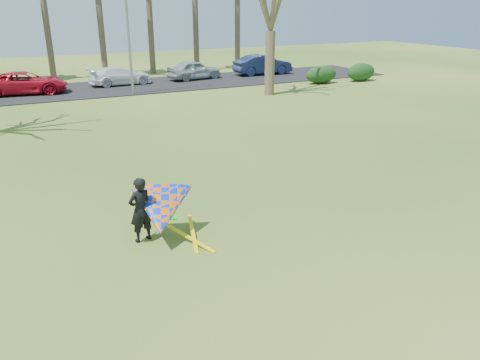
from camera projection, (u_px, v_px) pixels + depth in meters
name	position (u px, v px, depth m)	size (l,w,h in m)	color
ground	(276.00, 248.00, 11.46)	(100.00, 100.00, 0.00)	#1D5412
parking_strip	(94.00, 89.00, 32.43)	(46.00, 7.00, 0.06)	black
streetlight	(130.00, 23.00, 29.23)	(2.28, 0.18, 8.00)	gray
hedge_near	(321.00, 75.00, 34.70)	(2.59, 1.17, 1.29)	#143513
hedge_far	(361.00, 72.00, 35.78)	(2.45, 1.15, 1.36)	#133614
car_2	(26.00, 83.00, 30.38)	(2.35, 5.10, 1.42)	#B60E21
car_3	(120.00, 76.00, 33.81)	(1.81, 4.45, 1.29)	white
car_4	(194.00, 70.00, 36.22)	(1.70, 4.23, 1.44)	#A2A9AF
car_5	(263.00, 65.00, 38.67)	(1.68, 4.82, 1.59)	#172047
kite_flyer	(159.00, 210.00, 11.51)	(2.13, 2.39, 2.02)	black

